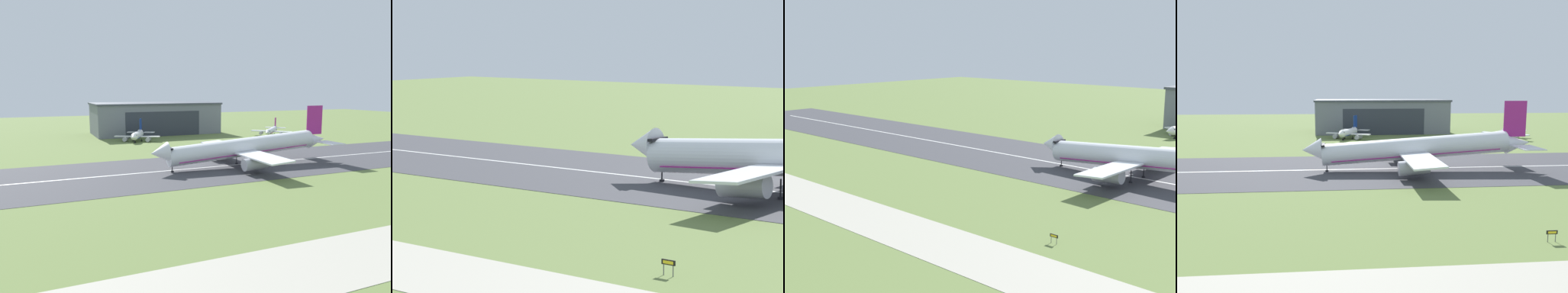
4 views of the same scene
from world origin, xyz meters
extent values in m
plane|color=olive|center=(0.00, 48.64, 0.00)|extent=(600.41, 600.41, 0.00)
cube|color=#3D3D42|center=(0.00, 97.29, 0.03)|extent=(360.41, 42.42, 0.06)
cube|color=silver|center=(0.00, 97.29, 0.07)|extent=(324.37, 0.70, 0.01)
cube|color=#A8A393|center=(0.00, 33.20, 0.03)|extent=(270.31, 13.85, 0.05)
cylinder|color=silver|center=(11.57, 95.01, 5.82)|extent=(48.50, 5.92, 8.59)
cone|color=silver|center=(-15.03, 95.22, 5.82)|extent=(5.37, 5.58, 5.84)
cube|color=black|center=(-12.29, 95.20, 6.93)|extent=(1.16, 4.71, 0.51)
cube|color=#991E7A|center=(11.57, 95.01, 4.30)|extent=(43.35, 5.60, 2.96)
cube|color=silver|center=(10.70, 107.46, 4.86)|extent=(7.34, 19.41, 0.86)
cylinder|color=#A8A8B2|center=(9.25, 105.92, 2.89)|extent=(7.43, 3.49, 3.88)
cube|color=silver|center=(10.50, 82.57, 4.86)|extent=(7.34, 19.41, 0.86)
cylinder|color=#A8A8B2|center=(9.08, 84.13, 2.89)|extent=(7.43, 3.49, 3.88)
cylinder|color=black|center=(-11.34, 95.19, 1.53)|extent=(0.24, 0.24, 3.06)
cylinder|color=black|center=(-11.34, 95.19, 0.22)|extent=(0.84, 0.84, 0.44)
cylinder|color=black|center=(11.13, 98.33, 1.53)|extent=(0.24, 0.24, 3.06)
cylinder|color=black|center=(11.13, 98.33, 0.22)|extent=(0.84, 0.84, 0.44)
cylinder|color=black|center=(11.08, 91.69, 1.53)|extent=(0.24, 0.24, 3.06)
cylinder|color=black|center=(11.08, 91.69, 0.22)|extent=(0.84, 0.84, 0.44)
cone|color=white|center=(-7.52, 155.75, 2.88)|extent=(4.10, 3.96, 3.15)
cube|color=black|center=(-6.80, 157.14, 3.51)|extent=(2.88, 2.21, 0.44)
cube|color=white|center=(-9.44, 164.89, 2.33)|extent=(8.73, 5.98, 0.40)
cylinder|color=#A8A8B2|center=(-9.03, 164.17, 1.11)|extent=(3.61, 4.53, 1.95)
cylinder|color=black|center=(-6.32, 158.08, 0.65)|extent=(0.24, 0.24, 1.31)
cylinder|color=black|center=(-6.32, 158.08, 0.22)|extent=(0.84, 0.84, 0.44)
cylinder|color=#4C4C51|center=(20.04, 45.97, 0.56)|extent=(0.10, 0.10, 1.11)
cylinder|color=#4C4C51|center=(21.14, 45.97, 0.56)|extent=(0.10, 0.10, 1.11)
cube|color=black|center=(20.59, 45.97, 1.38)|extent=(1.58, 0.12, 0.53)
cube|color=yellow|center=(20.59, 45.90, 1.38)|extent=(1.20, 0.02, 0.32)
camera|label=1|loc=(-46.59, -4.37, 23.12)|focal=35.00mm
camera|label=2|loc=(67.74, -30.09, 23.77)|focal=85.00mm
camera|label=3|loc=(70.25, -26.58, 33.59)|focal=50.00mm
camera|label=4|loc=(-8.28, -1.29, 20.42)|focal=35.00mm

